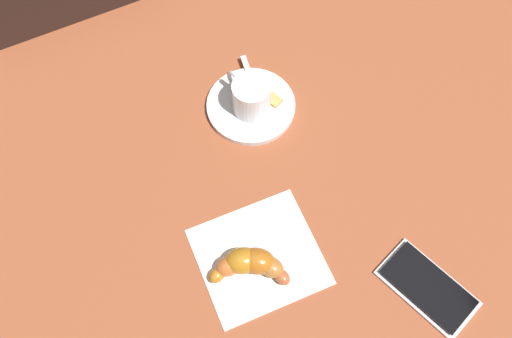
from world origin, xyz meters
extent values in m
plane|color=brown|center=(0.00, 0.00, 0.00)|extent=(1.80, 1.80, 0.00)
cylinder|color=silver|center=(0.11, 0.00, 0.01)|extent=(0.14, 0.14, 0.01)
cylinder|color=silver|center=(0.11, 0.00, 0.04)|extent=(0.06, 0.06, 0.06)
cylinder|color=#3F250E|center=(0.11, 0.00, 0.04)|extent=(0.05, 0.05, 0.00)
torus|color=silver|center=(0.14, 0.02, 0.04)|extent=(0.04, 0.03, 0.04)
cube|color=silver|center=(0.16, -0.01, 0.01)|extent=(0.09, 0.02, 0.00)
ellipsoid|color=silver|center=(0.10, -0.01, 0.01)|extent=(0.03, 0.02, 0.01)
cube|color=tan|center=(0.12, -0.03, 0.01)|extent=(0.06, 0.05, 0.01)
cube|color=silver|center=(-0.13, 0.04, 0.00)|extent=(0.18, 0.19, 0.00)
ellipsoid|color=#A65531|center=(-0.17, 0.01, 0.01)|extent=(0.03, 0.03, 0.02)
ellipsoid|color=#A5672F|center=(-0.15, 0.02, 0.02)|extent=(0.05, 0.05, 0.03)
ellipsoid|color=#A55C1A|center=(-0.14, 0.04, 0.02)|extent=(0.05, 0.06, 0.03)
ellipsoid|color=#AA6C1B|center=(-0.14, 0.06, 0.02)|extent=(0.04, 0.05, 0.03)
ellipsoid|color=#B25F2B|center=(-0.14, 0.08, 0.02)|extent=(0.04, 0.04, 0.03)
ellipsoid|color=#B26B1F|center=(-0.15, 0.10, 0.01)|extent=(0.03, 0.03, 0.02)
cube|color=#BBB7BE|center=(-0.22, -0.18, 0.00)|extent=(0.15, 0.13, 0.01)
cube|color=black|center=(-0.22, -0.18, 0.01)|extent=(0.14, 0.12, 0.00)
camera|label=1|loc=(-0.38, 0.09, 0.78)|focal=40.73mm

